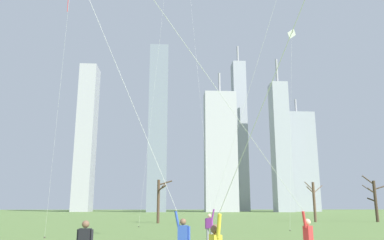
# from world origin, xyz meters

# --- Properties ---
(kite_flyer_midfield_center_orange) EXTENTS (7.72, 5.06, 10.18)m
(kite_flyer_midfield_center_orange) POSITION_xyz_m (2.23, 0.69, 2.65)
(kite_flyer_midfield_center_orange) COLOR black
(kite_flyer_midfield_center_orange) RESTS_ON ground
(kite_flyer_midfield_right_purple) EXTENTS (4.72, 4.97, 16.15)m
(kite_flyer_midfield_right_purple) POSITION_xyz_m (2.02, 9.11, 3.81)
(kite_flyer_midfield_right_purple) COLOR gray
(kite_flyer_midfield_right_purple) RESTS_ON ground
(kite_flyer_midfield_left_red) EXTENTS (5.37, 0.43, 12.30)m
(kite_flyer_midfield_left_red) POSITION_xyz_m (-1.47, 2.23, 3.13)
(kite_flyer_midfield_left_red) COLOR gray
(kite_flyer_midfield_left_red) RESTS_ON ground
(kite_flyer_foreground_right_green) EXTENTS (4.73, 15.61, 16.93)m
(kite_flyer_foreground_right_green) POSITION_xyz_m (0.97, -5.30, 4.29)
(kite_flyer_foreground_right_green) COLOR gray
(kite_flyer_foreground_right_green) RESTS_ON ground
(distant_kite_high_overhead_pink) EXTENTS (1.75, 7.38, 27.09)m
(distant_kite_high_overhead_pink) POSITION_xyz_m (1.17, 26.47, 23.85)
(distant_kite_high_overhead_pink) COLOR pink
(distant_kite_high_overhead_pink) RESTS_ON ground
(distant_kite_drifting_left_white) EXTENTS (2.67, 2.86, 19.54)m
(distant_kite_drifting_left_white) POSITION_xyz_m (11.02, 23.09, 17.42)
(distant_kite_drifting_left_white) COLOR white
(distant_kite_drifting_left_white) RESTS_ON ground
(bare_tree_leftmost) EXTENTS (1.83, 2.62, 5.16)m
(bare_tree_leftmost) POSITION_xyz_m (-2.13, 35.56, 2.93)
(bare_tree_leftmost) COLOR #4C3828
(bare_tree_leftmost) RESTS_ON ground
(bare_tree_right_of_center) EXTENTS (2.92, 2.07, 5.13)m
(bare_tree_right_of_center) POSITION_xyz_m (17.96, 37.92, 2.72)
(bare_tree_right_of_center) COLOR brown
(bare_tree_right_of_center) RESTS_ON ground
(bare_tree_far_right_edge) EXTENTS (2.82, 1.06, 6.01)m
(bare_tree_far_right_edge) POSITION_xyz_m (25.90, 37.39, 2.96)
(bare_tree_far_right_edge) COLOR #423326
(bare_tree_far_right_edge) RESTS_ON ground
(skyline_squat_block) EXTENTS (5.55, 6.24, 53.77)m
(skyline_squat_block) POSITION_xyz_m (37.32, 114.54, 22.32)
(skyline_squat_block) COLOR #9EA3AD
(skyline_squat_block) RESTS_ON ground
(skyline_mid_tower_left) EXTENTS (10.99, 8.94, 42.04)m
(skyline_mid_tower_left) POSITION_xyz_m (47.44, 125.84, 18.13)
(skyline_mid_tower_left) COLOR #9EA3AD
(skyline_mid_tower_left) RESTS_ON ground
(skyline_wide_slab) EXTENTS (6.14, 9.08, 53.51)m
(skyline_wide_slab) POSITION_xyz_m (-31.34, 126.67, 26.75)
(skyline_wide_slab) COLOR #B2B2B7
(skyline_wide_slab) RESTS_ON ground
(skyline_mid_tower_right) EXTENTS (6.49, 8.11, 58.34)m
(skyline_mid_tower_right) POSITION_xyz_m (-4.92, 118.23, 29.17)
(skyline_mid_tower_right) COLOR gray
(skyline_mid_tower_right) RESTS_ON ground
(skyline_slender_spire) EXTENTS (5.07, 6.14, 65.83)m
(skyline_slender_spire) POSITION_xyz_m (26.51, 131.00, 29.24)
(skyline_slender_spire) COLOR #9EA3AD
(skyline_slender_spire) RESTS_ON ground
(skyline_short_annex) EXTENTS (11.07, 6.23, 49.18)m
(skyline_short_annex) POSITION_xyz_m (16.92, 117.76, 20.78)
(skyline_short_annex) COLOR #B2B2B7
(skyline_short_annex) RESTS_ON ground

